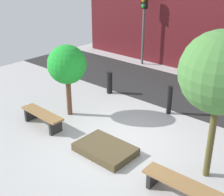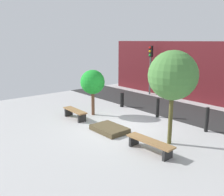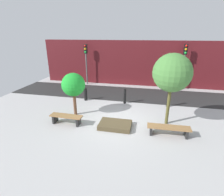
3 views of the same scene
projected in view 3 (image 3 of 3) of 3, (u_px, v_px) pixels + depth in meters
The scene contains 13 objects.
ground_plane at pixel (118, 121), 9.23m from camera, with size 18.00×18.00×0.00m, color #A9A9A9.
road_strip at pixel (128, 94), 13.36m from camera, with size 18.00×3.37×0.01m, color #272727.
building_facade at pixel (133, 63), 15.24m from camera, with size 16.20×0.50×3.82m, color #511419.
bench_left at pixel (66, 118), 8.85m from camera, with size 1.67×0.47×0.47m.
bench_right at pixel (169, 129), 7.86m from camera, with size 1.91×0.51×0.43m.
planter_bed at pixel (115, 125), 8.62m from camera, with size 1.57×1.07×0.22m, color #4C4029.
tree_behind_left_bench at pixel (73, 85), 9.39m from camera, with size 1.27×1.27×2.40m.
tree_behind_right_bench at pixel (172, 73), 8.09m from camera, with size 1.81×1.81×3.55m.
bollard_far_left at pixel (86, 94), 11.98m from camera, with size 0.22×0.22×0.86m, color black.
bollard_left at pixel (125, 96), 11.41m from camera, with size 0.16×0.16×1.00m, color black.
bollard_center at pixel (168, 99), 10.85m from camera, with size 0.15×0.15×1.08m, color black.
traffic_light_west at pixel (86, 57), 15.12m from camera, with size 0.28×0.27×3.50m.
traffic_light_mid_west at pixel (184, 59), 13.49m from camera, with size 0.28×0.27×3.61m.
Camera 3 is at (1.46, -8.10, 4.36)m, focal length 28.00 mm.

